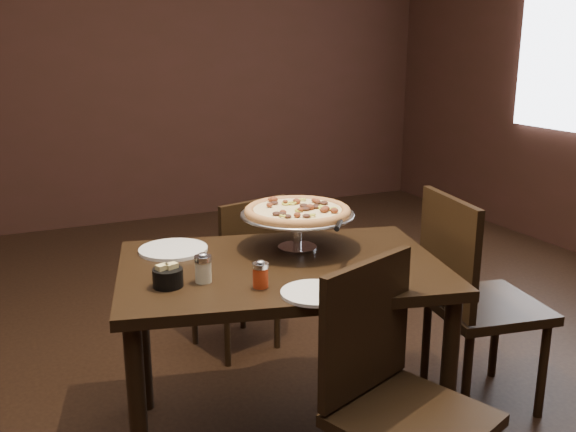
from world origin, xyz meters
name	(u,v)px	position (x,y,z in m)	size (l,w,h in m)	color
room	(287,83)	(0.06, 0.03, 1.40)	(6.04, 7.04, 2.84)	black
dining_table	(282,288)	(0.02, -0.01, 0.65)	(1.34, 1.05, 0.74)	black
pizza_stand	(297,212)	(0.15, 0.13, 0.90)	(0.45, 0.45, 0.19)	silver
parmesan_shaker	(203,268)	(-0.30, -0.07, 0.79)	(0.06, 0.06, 0.11)	beige
pepper_flake_shaker	(261,274)	(-0.14, -0.19, 0.79)	(0.06, 0.06, 0.10)	maroon
packet_caddy	(168,277)	(-0.42, -0.06, 0.78)	(0.10, 0.10, 0.08)	black
napkin_stack	(373,278)	(0.24, -0.29, 0.75)	(0.15, 0.15, 0.02)	white
plate_left	(173,250)	(-0.30, 0.30, 0.75)	(0.27, 0.27, 0.01)	white
plate_near	(315,293)	(0.00, -0.33, 0.75)	(0.23, 0.23, 0.01)	white
serving_spatula	(339,225)	(0.21, -0.09, 0.89)	(0.17, 0.17, 0.02)	silver
chair_far	(242,269)	(0.15, 0.77, 0.45)	(0.46, 0.46, 0.82)	black
chair_near	(394,394)	(0.14, -0.60, 0.49)	(0.54, 0.54, 0.90)	black
chair_side	(472,294)	(0.86, -0.11, 0.51)	(0.51, 0.51, 0.94)	black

